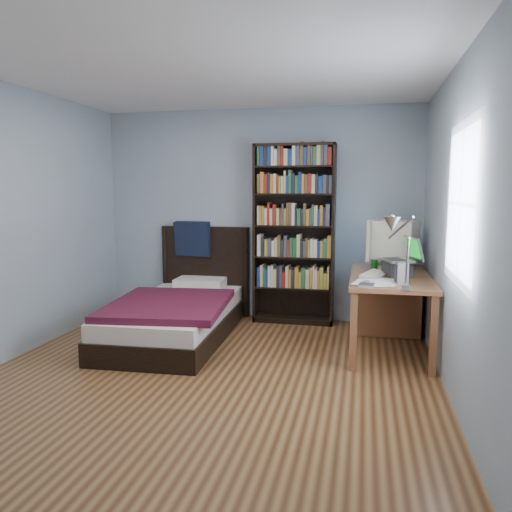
# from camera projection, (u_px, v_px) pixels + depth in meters

# --- Properties ---
(room) EXTENTS (4.20, 4.24, 2.50)m
(room) POSITION_uv_depth(u_px,v_px,m) (207.00, 227.00, 3.96)
(room) COLOR #563019
(room) RESTS_ON ground
(desk) EXTENTS (0.75, 1.50, 0.73)m
(desk) POSITION_uv_depth(u_px,v_px,m) (387.00, 298.00, 5.26)
(desk) COLOR brown
(desk) RESTS_ON floor
(crt_monitor) EXTENTS (0.56, 0.52, 0.51)m
(crt_monitor) POSITION_uv_depth(u_px,v_px,m) (393.00, 241.00, 5.23)
(crt_monitor) COLOR beige
(crt_monitor) RESTS_ON desk
(laptop) EXTENTS (0.40, 0.37, 0.38)m
(laptop) POSITION_uv_depth(u_px,v_px,m) (399.00, 265.00, 4.73)
(laptop) COLOR #2D2D30
(laptop) RESTS_ON desk
(desk_lamp) EXTENTS (0.24, 0.53, 0.63)m
(desk_lamp) POSITION_uv_depth(u_px,v_px,m) (395.00, 232.00, 3.69)
(desk_lamp) COLOR #99999E
(desk_lamp) RESTS_ON desk
(keyboard) EXTENTS (0.30, 0.47, 0.04)m
(keyboard) POSITION_uv_depth(u_px,v_px,m) (375.00, 274.00, 4.76)
(keyboard) COLOR beige
(keyboard) RESTS_ON desk
(speaker) EXTENTS (0.11, 0.11, 0.19)m
(speaker) POSITION_uv_depth(u_px,v_px,m) (402.00, 273.00, 4.34)
(speaker) COLOR gray
(speaker) RESTS_ON desk
(soda_can) EXTENTS (0.07, 0.07, 0.12)m
(soda_can) POSITION_uv_depth(u_px,v_px,m) (374.00, 265.00, 5.06)
(soda_can) COLOR #073A0F
(soda_can) RESTS_ON desk
(mouse) EXTENTS (0.07, 0.12, 0.04)m
(mouse) POSITION_uv_depth(u_px,v_px,m) (389.00, 268.00, 5.12)
(mouse) COLOR silver
(mouse) RESTS_ON desk
(phone_silver) EXTENTS (0.08, 0.11, 0.02)m
(phone_silver) POSITION_uv_depth(u_px,v_px,m) (365.00, 278.00, 4.59)
(phone_silver) COLOR #BBBBC0
(phone_silver) RESTS_ON desk
(phone_grey) EXTENTS (0.07, 0.09, 0.02)m
(phone_grey) POSITION_uv_depth(u_px,v_px,m) (366.00, 282.00, 4.40)
(phone_grey) COLOR gray
(phone_grey) RESTS_ON desk
(external_drive) EXTENTS (0.14, 0.14, 0.03)m
(external_drive) POSITION_uv_depth(u_px,v_px,m) (366.00, 285.00, 4.22)
(external_drive) COLOR gray
(external_drive) RESTS_ON desk
(bookshelf) EXTENTS (0.93, 0.30, 2.07)m
(bookshelf) POSITION_uv_depth(u_px,v_px,m) (294.00, 234.00, 5.77)
(bookshelf) COLOR black
(bookshelf) RESTS_ON floor
(bed) EXTENTS (1.26, 2.16, 1.16)m
(bed) POSITION_uv_depth(u_px,v_px,m) (179.00, 312.00, 5.33)
(bed) COLOR black
(bed) RESTS_ON floor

